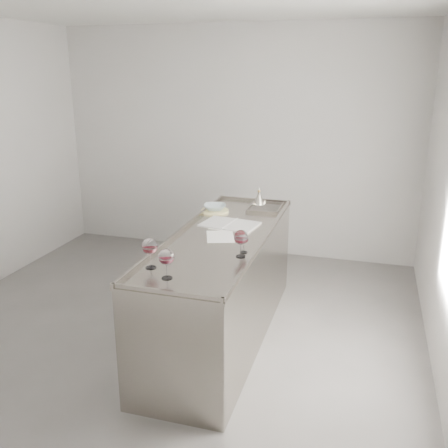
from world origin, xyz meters
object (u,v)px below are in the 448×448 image
(wine_glass_middle, at_px, (166,258))
(notebook, at_px, (230,224))
(wine_glass_right, at_px, (241,238))
(counter, at_px, (222,287))
(wine_glass_left, at_px, (150,247))
(wine_glass_small, at_px, (244,239))
(ceramic_bowl, at_px, (215,207))
(wine_funnel, at_px, (259,199))

(wine_glass_middle, height_order, notebook, wine_glass_middle)
(wine_glass_right, xyz_separation_m, notebook, (-0.29, 0.73, -0.14))
(counter, height_order, wine_glass_middle, wine_glass_middle)
(wine_glass_left, height_order, wine_glass_small, wine_glass_left)
(wine_glass_small, height_order, notebook, wine_glass_small)
(wine_glass_left, height_order, wine_glass_right, wine_glass_left)
(notebook, xyz_separation_m, ceramic_bowl, (-0.26, 0.37, 0.04))
(wine_glass_right, height_order, notebook, wine_glass_right)
(counter, height_order, wine_glass_left, wine_glass_left)
(wine_glass_right, distance_m, wine_funnel, 1.52)
(wine_glass_small, distance_m, ceramic_bowl, 1.15)
(ceramic_bowl, bearing_deg, wine_glass_middle, -83.70)
(wine_glass_small, bearing_deg, counter, 129.33)
(wine_glass_left, relative_size, wine_glass_right, 1.07)
(wine_glass_middle, bearing_deg, notebook, 86.49)
(wine_glass_left, bearing_deg, ceramic_bowl, 90.00)
(notebook, relative_size, ceramic_bowl, 2.47)
(counter, relative_size, wine_glass_middle, 11.68)
(wine_glass_middle, relative_size, wine_glass_right, 1.00)
(counter, xyz_separation_m, notebook, (-0.02, 0.31, 0.48))
(wine_glass_left, xyz_separation_m, wine_funnel, (0.35, 1.90, -0.10))
(ceramic_bowl, relative_size, wine_funnel, 1.17)
(wine_glass_left, relative_size, wine_glass_small, 1.47)
(wine_glass_middle, relative_size, ceramic_bowl, 0.96)
(counter, bearing_deg, wine_glass_middle, -95.70)
(wine_glass_small, relative_size, wine_funnel, 0.82)
(wine_glass_right, bearing_deg, counter, 122.86)
(wine_glass_right, bearing_deg, wine_glass_middle, -124.98)
(wine_glass_left, relative_size, wine_glass_middle, 1.06)
(ceramic_bowl, bearing_deg, notebook, -55.22)
(ceramic_bowl, bearing_deg, wine_funnel, 49.09)
(wine_glass_left, distance_m, notebook, 1.16)
(counter, distance_m, wine_glass_middle, 1.14)
(wine_glass_middle, bearing_deg, counter, 84.30)
(wine_glass_left, xyz_separation_m, notebook, (0.26, 1.12, -0.15))
(wine_glass_middle, height_order, wine_glass_right, same)
(ceramic_bowl, bearing_deg, counter, -67.85)
(counter, bearing_deg, wine_glass_small, -50.67)
(wine_glass_small, height_order, ceramic_bowl, wine_glass_small)
(wine_glass_small, relative_size, notebook, 0.28)
(wine_glass_right, relative_size, notebook, 0.39)
(wine_glass_middle, xyz_separation_m, wine_glass_right, (0.37, 0.53, -0.00))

